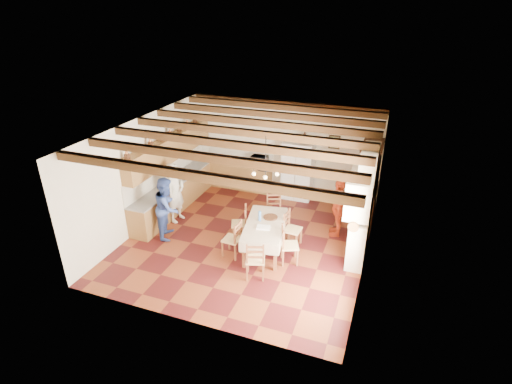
% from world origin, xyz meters
% --- Properties ---
extents(floor, '(6.00, 6.50, 0.02)m').
position_xyz_m(floor, '(0.00, 0.00, -0.01)').
color(floor, '#471213').
rests_on(floor, ground).
extents(ceiling, '(6.00, 6.50, 0.02)m').
position_xyz_m(ceiling, '(0.00, 0.00, 3.01)').
color(ceiling, white).
rests_on(ceiling, ground).
extents(wall_back, '(6.00, 0.02, 3.00)m').
position_xyz_m(wall_back, '(0.00, 3.26, 1.50)').
color(wall_back, '#EFE4C9').
rests_on(wall_back, ground).
extents(wall_front, '(6.00, 0.02, 3.00)m').
position_xyz_m(wall_front, '(0.00, -3.26, 1.50)').
color(wall_front, '#EFE4C9').
rests_on(wall_front, ground).
extents(wall_left, '(0.02, 6.50, 3.00)m').
position_xyz_m(wall_left, '(-3.01, 0.00, 1.50)').
color(wall_left, '#EFE4C9').
rests_on(wall_left, ground).
extents(wall_right, '(0.02, 6.50, 3.00)m').
position_xyz_m(wall_right, '(3.01, 0.00, 1.50)').
color(wall_right, '#EFE4C9').
rests_on(wall_right, ground).
extents(ceiling_beams, '(6.00, 6.30, 0.16)m').
position_xyz_m(ceiling_beams, '(0.00, 0.00, 2.91)').
color(ceiling_beams, '#392211').
rests_on(ceiling_beams, ground).
extents(lower_cabinets_left, '(0.60, 4.30, 0.86)m').
position_xyz_m(lower_cabinets_left, '(-2.70, 1.05, 0.43)').
color(lower_cabinets_left, brown).
rests_on(lower_cabinets_left, ground).
extents(lower_cabinets_back, '(2.30, 0.60, 0.86)m').
position_xyz_m(lower_cabinets_back, '(-1.55, 2.95, 0.43)').
color(lower_cabinets_back, brown).
rests_on(lower_cabinets_back, ground).
extents(countertop_left, '(0.62, 4.30, 0.04)m').
position_xyz_m(countertop_left, '(-2.70, 1.05, 0.88)').
color(countertop_left, slate).
rests_on(countertop_left, lower_cabinets_left).
extents(countertop_back, '(2.34, 0.62, 0.04)m').
position_xyz_m(countertop_back, '(-1.55, 2.95, 0.88)').
color(countertop_back, slate).
rests_on(countertop_back, lower_cabinets_back).
extents(backsplash_left, '(0.03, 4.30, 0.60)m').
position_xyz_m(backsplash_left, '(-2.98, 1.05, 1.20)').
color(backsplash_left, beige).
rests_on(backsplash_left, ground).
extents(backsplash_back, '(2.30, 0.03, 0.60)m').
position_xyz_m(backsplash_back, '(-1.55, 3.23, 1.20)').
color(backsplash_back, beige).
rests_on(backsplash_back, ground).
extents(upper_cabinets, '(0.35, 4.20, 0.70)m').
position_xyz_m(upper_cabinets, '(-2.83, 1.05, 1.85)').
color(upper_cabinets, brown).
rests_on(upper_cabinets, ground).
extents(fireplace, '(0.56, 1.60, 2.80)m').
position_xyz_m(fireplace, '(2.72, 0.20, 1.40)').
color(fireplace, '#EEE5CB').
rests_on(fireplace, ground).
extents(wall_picture, '(0.34, 0.03, 0.42)m').
position_xyz_m(wall_picture, '(1.55, 3.23, 1.85)').
color(wall_picture, '#332616').
rests_on(wall_picture, ground).
extents(refrigerator, '(0.93, 0.77, 1.85)m').
position_xyz_m(refrigerator, '(0.55, 2.93, 0.93)').
color(refrigerator, white).
rests_on(refrigerator, floor).
extents(hutch, '(0.54, 1.28, 2.32)m').
position_xyz_m(hutch, '(2.75, 2.01, 1.16)').
color(hutch, '#37180D').
rests_on(hutch, floor).
extents(dining_table, '(1.22, 1.93, 0.78)m').
position_xyz_m(dining_table, '(0.58, -0.37, 0.70)').
color(dining_table, beige).
rests_on(dining_table, floor).
extents(chandelier, '(0.47, 0.47, 0.03)m').
position_xyz_m(chandelier, '(0.58, -0.37, 2.25)').
color(chandelier, black).
rests_on(chandelier, ground).
extents(chair_left_near, '(0.42, 0.44, 0.96)m').
position_xyz_m(chair_left_near, '(-0.10, -0.85, 0.48)').
color(chair_left_near, brown).
rests_on(chair_left_near, floor).
extents(chair_left_far, '(0.52, 0.54, 0.96)m').
position_xyz_m(chair_left_far, '(-0.22, -0.11, 0.48)').
color(chair_left_far, brown).
rests_on(chair_left_far, floor).
extents(chair_right_near, '(0.53, 0.54, 0.96)m').
position_xyz_m(chair_right_near, '(1.30, -0.64, 0.48)').
color(chair_right_near, brown).
rests_on(chair_right_near, floor).
extents(chair_right_far, '(0.43, 0.45, 0.96)m').
position_xyz_m(chair_right_far, '(1.17, 0.09, 0.48)').
color(chair_right_far, brown).
rests_on(chair_right_far, floor).
extents(chair_end_near, '(0.52, 0.51, 0.96)m').
position_xyz_m(chair_end_near, '(0.73, -1.46, 0.48)').
color(chair_end_near, brown).
rests_on(chair_end_near, floor).
extents(chair_end_far, '(0.54, 0.53, 0.96)m').
position_xyz_m(chair_end_far, '(0.44, 0.81, 0.48)').
color(chair_end_far, brown).
rests_on(chair_end_far, floor).
extents(person_man, '(0.49, 0.68, 1.74)m').
position_xyz_m(person_man, '(-2.27, 0.24, 0.87)').
color(person_man, silver).
rests_on(person_man, floor).
extents(person_woman_blue, '(0.86, 0.97, 1.68)m').
position_xyz_m(person_woman_blue, '(-2.05, -0.57, 0.84)').
color(person_woman_blue, '#3651A1').
rests_on(person_woman_blue, floor).
extents(person_woman_red, '(0.53, 1.00, 1.62)m').
position_xyz_m(person_woman_red, '(2.14, 1.04, 0.81)').
color(person_woman_red, '#C23D1C').
rests_on(person_woman_red, floor).
extents(microwave, '(0.54, 0.38, 0.29)m').
position_xyz_m(microwave, '(-0.75, 2.95, 1.05)').
color(microwave, silver).
rests_on(microwave, countertop_back).
extents(fridge_vase, '(0.31, 0.31, 0.30)m').
position_xyz_m(fridge_vase, '(0.69, 2.93, 2.01)').
color(fridge_vase, '#37180D').
rests_on(fridge_vase, refrigerator).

